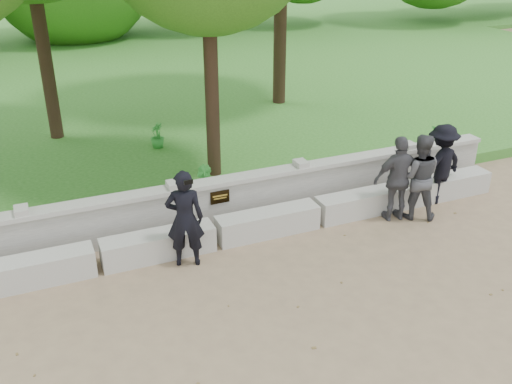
{
  "coord_description": "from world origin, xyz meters",
  "views": [
    {
      "loc": [
        -2.72,
        -6.29,
        5.1
      ],
      "look_at": [
        0.67,
        1.67,
        1.0
      ],
      "focal_mm": 40.0,
      "sensor_mm": 36.0,
      "label": 1
    }
  ],
  "objects": [
    {
      "name": "visitor_mid",
      "position": [
        4.67,
        1.8,
        0.81
      ],
      "size": [
        1.13,
        0.76,
        1.61
      ],
      "color": "black",
      "rests_on": "ground"
    },
    {
      "name": "visitor_right",
      "position": [
        3.45,
        1.49,
        0.82
      ],
      "size": [
        1.02,
        0.55,
        1.65
      ],
      "color": "#414046",
      "rests_on": "ground"
    },
    {
      "name": "lawn",
      "position": [
        0.0,
        14.0,
        0.12
      ],
      "size": [
        40.0,
        22.0,
        0.25
      ],
      "primitive_type": "cube",
      "color": "#2B661E",
      "rests_on": "ground"
    },
    {
      "name": "ground",
      "position": [
        0.0,
        0.0,
        0.0
      ],
      "size": [
        80.0,
        80.0,
        0.0
      ],
      "primitive_type": "plane",
      "color": "#8D7656",
      "rests_on": "ground"
    },
    {
      "name": "man_main",
      "position": [
        -0.63,
        1.52,
        0.83
      ],
      "size": [
        0.7,
        0.64,
        1.67
      ],
      "color": "black",
      "rests_on": "ground"
    },
    {
      "name": "visitor_left",
      "position": [
        3.84,
        1.42,
        0.83
      ],
      "size": [
        1.01,
        0.95,
        1.66
      ],
      "color": "#3D3E42",
      "rests_on": "ground"
    },
    {
      "name": "shrub_d",
      "position": [
        0.12,
        6.33,
        0.55
      ],
      "size": [
        0.36,
        0.39,
        0.59
      ],
      "primitive_type": "imported",
      "rotation": [
        0.0,
        0.0,
        4.92
      ],
      "color": "#2C832D",
      "rests_on": "lawn"
    },
    {
      "name": "concrete_bench",
      "position": [
        0.0,
        1.9,
        0.22
      ],
      "size": [
        11.9,
        0.45,
        0.45
      ],
      "color": "beige",
      "rests_on": "ground"
    },
    {
      "name": "shrub_c",
      "position": [
        5.98,
        3.3,
        0.58
      ],
      "size": [
        0.77,
        0.79,
        0.67
      ],
      "primitive_type": "imported",
      "rotation": [
        0.0,
        0.0,
        4.08
      ],
      "color": "#2C832D",
      "rests_on": "lawn"
    },
    {
      "name": "parapet_wall",
      "position": [
        0.0,
        2.6,
        0.46
      ],
      "size": [
        12.5,
        0.35,
        0.9
      ],
      "color": "#B6B4AC",
      "rests_on": "ground"
    },
    {
      "name": "shrub_b",
      "position": [
        0.27,
        3.3,
        0.57
      ],
      "size": [
        0.35,
        0.4,
        0.65
      ],
      "primitive_type": "imported",
      "rotation": [
        0.0,
        0.0,
        1.77
      ],
      "color": "#2C832D",
      "rests_on": "lawn"
    }
  ]
}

